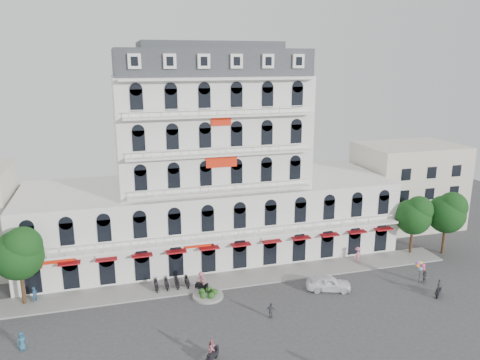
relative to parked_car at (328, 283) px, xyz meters
name	(u,v)px	position (x,y,z in m)	size (l,w,h in m)	color
ground	(253,323)	(-9.63, -3.95, -0.80)	(120.00, 120.00, 0.00)	#38383A
sidewalk	(229,280)	(-9.63, 5.05, -0.72)	(53.00, 4.00, 0.16)	gray
main_building	(210,175)	(-9.63, 14.04, 9.16)	(45.00, 15.00, 25.80)	silver
flank_building_east	(407,185)	(20.37, 16.05, 5.20)	(14.00, 10.00, 12.00)	beige
traffic_island	(208,295)	(-12.63, 2.05, -0.54)	(3.20, 3.20, 1.60)	gray
parked_scooter_row	(172,289)	(-15.98, 4.85, -0.80)	(4.40, 1.80, 1.10)	black
tree_west_inner	(19,252)	(-30.58, 5.53, 4.88)	(4.76, 4.76, 8.25)	#382314
tree_east_inner	(414,214)	(14.42, 6.03, 4.41)	(4.40, 4.37, 7.57)	#382314
tree_east_outer	(447,211)	(18.42, 5.03, 4.75)	(4.65, 4.65, 8.05)	#382314
parked_car	(328,283)	(0.00, 0.00, 0.00)	(1.89, 4.70, 1.60)	white
rider_southwest	(212,351)	(-14.53, -8.55, 0.22)	(1.29, 1.33, 2.04)	black
rider_northeast	(439,288)	(10.37, -4.35, 0.12)	(1.38, 1.23, 1.95)	black
rider_center	(201,281)	(-13.03, 3.43, 0.39)	(1.27, 1.34, 2.24)	black
pedestrian_left	(22,341)	(-29.63, -2.58, 0.02)	(0.80, 0.52, 1.64)	#275977
pedestrian_mid	(271,311)	(-7.73, -3.59, -0.02)	(0.92, 0.38, 1.57)	#4D4D53
pedestrian_right	(357,255)	(6.58, 5.55, 0.16)	(1.24, 0.72, 1.93)	#C16681
pedestrian_far	(35,295)	(-29.63, 5.55, 0.09)	(0.65, 0.42, 1.77)	navy
balloon_vendor	(423,272)	(10.60, -1.37, 0.49)	(1.29, 1.22, 2.45)	#58575F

